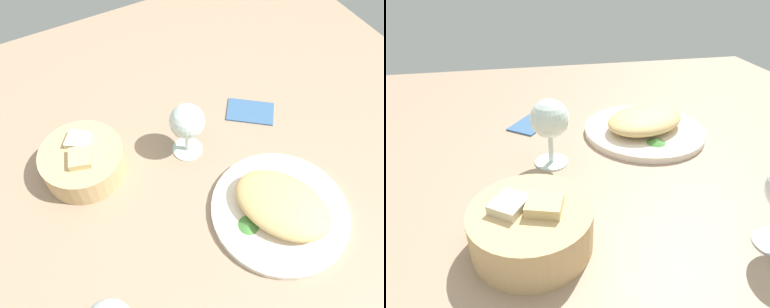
# 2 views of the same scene
# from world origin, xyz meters

# --- Properties ---
(ground_plane) EXTENTS (1.40, 1.40, 0.02)m
(ground_plane) POSITION_xyz_m (0.00, 0.00, -0.01)
(ground_plane) COLOR #9F8369
(plate) EXTENTS (0.27, 0.27, 0.01)m
(plate) POSITION_xyz_m (-0.09, -0.12, 0.01)
(plate) COLOR white
(plate) RESTS_ON ground_plane
(omelette) EXTENTS (0.23, 0.21, 0.04)m
(omelette) POSITION_xyz_m (-0.09, -0.12, 0.04)
(omelette) COLOR #DAB370
(omelette) RESTS_ON plate
(lettuce_garnish) EXTENTS (0.04, 0.04, 0.01)m
(lettuce_garnish) POSITION_xyz_m (-0.09, -0.04, 0.02)
(lettuce_garnish) COLOR #49893B
(lettuce_garnish) RESTS_ON plate
(bread_basket) EXTENTS (0.17, 0.17, 0.08)m
(bread_basket) POSITION_xyz_m (0.19, 0.19, 0.03)
(bread_basket) COLOR tan
(bread_basket) RESTS_ON ground_plane
(wine_glass_near) EXTENTS (0.07, 0.07, 0.13)m
(wine_glass_near) POSITION_xyz_m (0.13, -0.03, 0.09)
(wine_glass_near) COLOR silver
(wine_glass_near) RESTS_ON ground_plane
(folded_napkin) EXTENTS (0.12, 0.13, 0.01)m
(folded_napkin) POSITION_xyz_m (0.16, -0.21, 0.00)
(folded_napkin) COLOR #385E8A
(folded_napkin) RESTS_ON ground_plane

